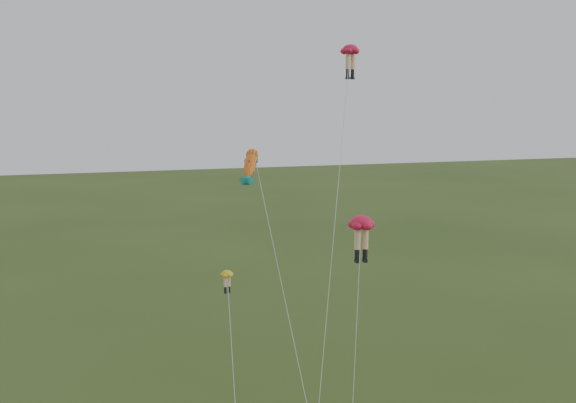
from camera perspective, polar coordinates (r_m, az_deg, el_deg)
name	(u,v)px	position (r m, az deg, el deg)	size (l,w,h in m)	color
legs_kite_red_high	(350,59)	(43.90, 5.51, 12.49)	(7.69, 12.94, 22.73)	red
legs_kite_red_mid	(361,228)	(36.89, 6.54, -2.38)	(3.24, 5.22, 12.50)	red
legs_kite_yellow	(228,292)	(35.79, -5.36, -7.98)	(1.24, 6.17, 9.67)	gold
fish_kite	(251,165)	(43.11, -3.33, 3.22)	(1.93, 15.17, 15.99)	orange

